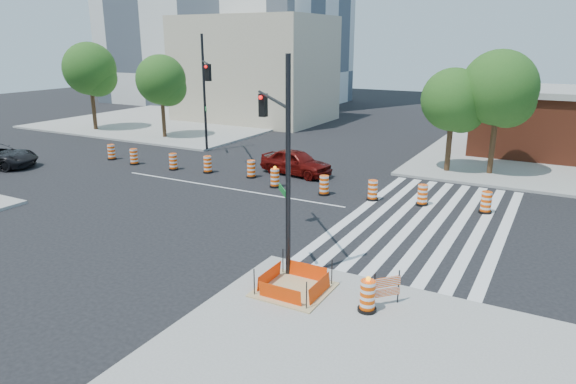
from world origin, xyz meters
name	(u,v)px	position (x,y,z in m)	size (l,w,h in m)	color
ground	(226,188)	(0.00, 0.00, 0.00)	(120.00, 120.00, 0.00)	black
sidewalk_nw	(184,120)	(-18.00, 18.00, 0.07)	(22.00, 22.00, 0.15)	gray
crosswalk_east	(427,221)	(10.95, 0.00, 0.01)	(6.75, 13.50, 0.01)	silver
lane_centerline	(226,188)	(0.00, 0.00, 0.01)	(14.00, 0.12, 0.01)	silver
excavation_pit	(294,288)	(9.00, -9.00, 0.22)	(2.20, 2.20, 0.90)	tan
beige_midrise	(255,69)	(-12.00, 22.00, 5.00)	(14.00, 10.00, 10.00)	#B9AA8D
red_coupe	(296,162)	(1.94, 4.44, 0.76)	(1.79, 4.45, 1.52)	#520907
signal_pole_se	(279,141)	(7.30, -6.96, 4.44)	(3.68, 4.19, 7.21)	black
signal_pole_nw	(205,84)	(-5.86, 6.09, 4.92)	(4.09, 4.68, 8.03)	black
pit_drum	(367,297)	(11.48, -9.10, 0.61)	(0.56, 0.56, 1.10)	black
barricade	(387,287)	(11.84, -8.48, 0.73)	(0.64, 0.69, 1.06)	#FF4E05
tree_north_a	(91,72)	(-20.95, 9.63, 5.13)	(4.50, 4.50, 7.65)	#382314
tree_north_b	(162,83)	(-12.98, 9.70, 4.50)	(3.95, 3.95, 6.71)	#382314
tree_north_c	(454,103)	(9.82, 9.27, 4.20)	(3.70, 3.68, 6.26)	#382314
tree_north_d	(499,92)	(12.19, 9.85, 4.90)	(4.29, 4.29, 7.30)	#382314
median_drum_0	(111,153)	(-10.86, 2.02, 0.48)	(0.60, 0.60, 1.02)	black
median_drum_1	(134,157)	(-8.48, 1.69, 0.48)	(0.60, 0.60, 1.02)	black
median_drum_2	(173,162)	(-5.30, 1.82, 0.48)	(0.60, 0.60, 1.02)	black
median_drum_3	(208,165)	(-2.96, 2.24, 0.48)	(0.60, 0.60, 1.02)	black
median_drum_4	(251,170)	(-0.03, 2.57, 0.48)	(0.60, 0.60, 1.02)	black
median_drum_5	(275,178)	(2.22, 1.46, 0.49)	(0.60, 0.60, 1.18)	black
median_drum_6	(324,186)	(5.20, 1.43, 0.48)	(0.60, 0.60, 1.02)	black
median_drum_7	(373,191)	(7.73, 1.75, 0.48)	(0.60, 0.60, 1.02)	black
median_drum_8	(422,196)	(10.14, 2.14, 0.48)	(0.60, 0.60, 1.02)	black
median_drum_9	(486,203)	(13.04, 2.38, 0.48)	(0.60, 0.60, 1.02)	black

